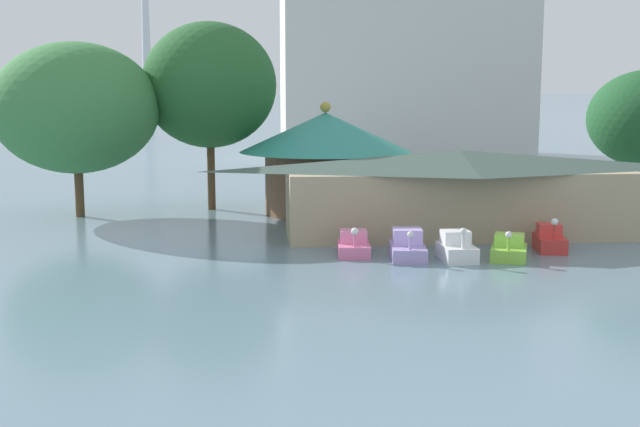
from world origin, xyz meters
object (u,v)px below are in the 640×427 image
pedal_boat_pink (354,245)px  shoreline_tree_tall_left (76,108)px  pedal_boat_white (457,249)px  green_roof_pavilion (325,154)px  pedal_boat_lavender (408,247)px  shoreline_tree_mid (209,85)px  pedal_boat_red (550,240)px  boathouse (459,191)px  pedal_boat_lime (509,249)px  background_building_block (402,48)px

pedal_boat_pink → shoreline_tree_tall_left: shoreline_tree_tall_left is taller
pedal_boat_white → green_roof_pavilion: size_ratio=0.22×
pedal_boat_lavender → shoreline_tree_mid: size_ratio=0.25×
shoreline_tree_mid → pedal_boat_red: bearing=-41.6°
pedal_boat_pink → boathouse: boathouse is taller
pedal_boat_lavender → pedal_boat_lime: bearing=87.6°
pedal_boat_white → shoreline_tree_tall_left: 26.41m
pedal_boat_red → green_roof_pavilion: size_ratio=0.24×
pedal_boat_lavender → boathouse: size_ratio=0.15×
green_roof_pavilion → shoreline_tree_mid: 9.02m
pedal_boat_pink → pedal_boat_white: size_ratio=1.05×
background_building_block → green_roof_pavilion: bearing=-106.5°
pedal_boat_pink → shoreline_tree_tall_left: bearing=-126.3°
pedal_boat_lavender → shoreline_tree_tall_left: shoreline_tree_tall_left is taller
shoreline_tree_tall_left → shoreline_tree_mid: (8.23, 2.44, 1.42)m
pedal_boat_pink → shoreline_tree_mid: (-7.68, 15.99, 7.82)m
pedal_boat_white → boathouse: (1.69, 6.48, 1.91)m
boathouse → shoreline_tree_mid: size_ratio=1.64×
pedal_boat_pink → shoreline_tree_tall_left: (-15.91, 13.55, 6.40)m
pedal_boat_lime → green_roof_pavilion: 17.38m
pedal_boat_pink → pedal_boat_lime: bearing=81.6°
pedal_boat_lavender → green_roof_pavilion: (-2.68, 14.65, 3.30)m
green_roof_pavilion → background_building_block: size_ratio=0.39×
pedal_boat_pink → shoreline_tree_mid: size_ratio=0.20×
pedal_boat_white → pedal_boat_red: 5.60m
pedal_boat_lavender → shoreline_tree_tall_left: (-18.42, 14.51, 6.33)m
green_roof_pavilion → pedal_boat_white: bearing=-72.2°
pedal_boat_white → shoreline_tree_mid: size_ratio=0.19×
boathouse → green_roof_pavilion: bearing=126.7°
pedal_boat_white → shoreline_tree_tall_left: shoreline_tree_tall_left is taller
pedal_boat_pink → pedal_boat_red: bearing=95.6°
pedal_boat_lime → boathouse: boathouse is taller
green_roof_pavilion → pedal_boat_pink: bearing=-89.3°
pedal_boat_red → background_building_block: size_ratio=0.09×
shoreline_tree_tall_left → pedal_boat_lime: bearing=-33.2°
boathouse → pedal_boat_lime: bearing=-82.2°
green_roof_pavilion → shoreline_tree_mid: size_ratio=0.89×
boathouse → background_building_block: background_building_block is taller
pedal_boat_lavender → background_building_block: background_building_block is taller
pedal_boat_lavender → pedal_boat_white: size_ratio=1.27×
pedal_boat_pink → pedal_boat_lavender: bearing=73.1°
pedal_boat_pink → pedal_boat_lime: pedal_boat_pink is taller
pedal_boat_lavender → pedal_boat_white: pedal_boat_white is taller
pedal_boat_pink → background_building_block: 60.04m
pedal_boat_white → green_roof_pavilion: 16.44m
pedal_boat_lime → pedal_boat_red: size_ratio=1.06×
pedal_boat_white → background_building_block: bearing=169.8°
pedal_boat_pink → pedal_boat_white: 5.02m
boathouse → green_roof_pavilion: green_roof_pavilion is taller
background_building_block → shoreline_tree_tall_left: bearing=-123.2°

